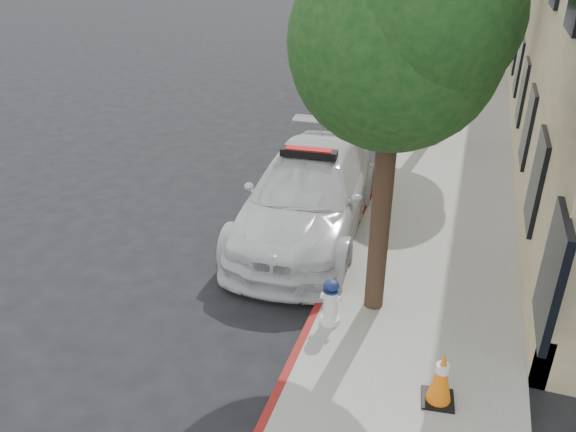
{
  "coord_description": "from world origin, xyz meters",
  "views": [
    {
      "loc": [
        3.92,
        -9.45,
        5.58
      ],
      "look_at": [
        1.13,
        -1.04,
        1.0
      ],
      "focal_mm": 35.0,
      "sensor_mm": 36.0,
      "label": 1
    }
  ],
  "objects_px": {
    "parked_car_mid": "(348,82)",
    "fire_hydrant": "(331,302)",
    "police_car": "(308,194)",
    "parked_car_far": "(408,57)",
    "traffic_cone": "(441,377)"
  },
  "relations": [
    {
      "from": "parked_car_far",
      "to": "parked_car_mid",
      "type": "bearing_deg",
      "value": -108.48
    },
    {
      "from": "parked_car_far",
      "to": "fire_hydrant",
      "type": "bearing_deg",
      "value": -86.8
    },
    {
      "from": "traffic_cone",
      "to": "parked_car_far",
      "type": "bearing_deg",
      "value": 98.82
    },
    {
      "from": "traffic_cone",
      "to": "police_car",
      "type": "bearing_deg",
      "value": 125.8
    },
    {
      "from": "parked_car_far",
      "to": "fire_hydrant",
      "type": "distance_m",
      "value": 17.42
    },
    {
      "from": "parked_car_mid",
      "to": "police_car",
      "type": "bearing_deg",
      "value": -83.9
    },
    {
      "from": "fire_hydrant",
      "to": "traffic_cone",
      "type": "distance_m",
      "value": 2.06
    },
    {
      "from": "police_car",
      "to": "traffic_cone",
      "type": "distance_m",
      "value": 5.09
    },
    {
      "from": "police_car",
      "to": "parked_car_mid",
      "type": "relative_size",
      "value": 1.47
    },
    {
      "from": "fire_hydrant",
      "to": "parked_car_far",
      "type": "bearing_deg",
      "value": 95.55
    },
    {
      "from": "traffic_cone",
      "to": "parked_car_mid",
      "type": "bearing_deg",
      "value": 107.47
    },
    {
      "from": "police_car",
      "to": "parked_car_far",
      "type": "xyz_separation_m",
      "value": [
        0.1,
        14.38,
        -0.09
      ]
    },
    {
      "from": "parked_car_far",
      "to": "fire_hydrant",
      "type": "height_order",
      "value": "parked_car_far"
    },
    {
      "from": "parked_car_mid",
      "to": "fire_hydrant",
      "type": "distance_m",
      "value": 13.03
    },
    {
      "from": "parked_car_mid",
      "to": "traffic_cone",
      "type": "xyz_separation_m",
      "value": [
        4.37,
        -13.88,
        -0.13
      ]
    }
  ]
}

